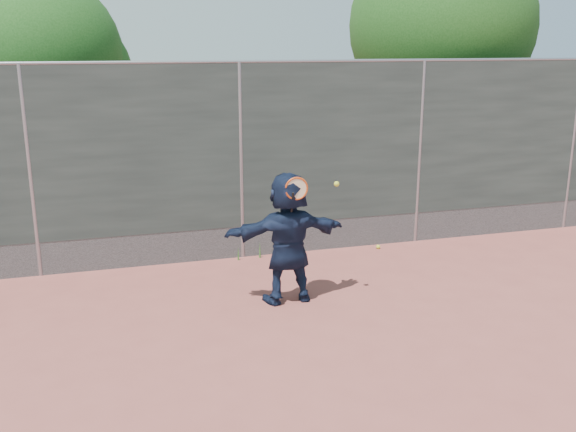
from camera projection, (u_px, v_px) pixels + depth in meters
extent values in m
plane|color=#9E4C42|center=(313.00, 357.00, 6.88)|extent=(80.00, 80.00, 0.00)
imported|color=#131D36|center=(288.00, 238.00, 8.19)|extent=(1.61, 0.56, 1.72)
sphere|color=yellow|center=(378.00, 247.00, 10.50)|extent=(0.07, 0.07, 0.07)
cube|color=#38423D|center=(241.00, 147.00, 9.67)|extent=(20.00, 0.04, 2.50)
cube|color=slate|center=(242.00, 242.00, 10.06)|extent=(20.00, 0.03, 0.50)
cylinder|color=gray|center=(239.00, 62.00, 9.34)|extent=(20.00, 0.05, 0.05)
cylinder|color=gray|center=(30.00, 174.00, 8.92)|extent=(0.06, 0.06, 3.00)
cylinder|color=gray|center=(241.00, 163.00, 9.73)|extent=(0.06, 0.06, 3.00)
cylinder|color=gray|center=(419.00, 154.00, 10.55)|extent=(0.06, 0.06, 3.00)
cylinder|color=gray|center=(572.00, 146.00, 11.36)|extent=(0.06, 0.06, 3.00)
torus|color=#C64212|center=(297.00, 189.00, 7.84)|extent=(0.29, 0.04, 0.29)
cylinder|color=beige|center=(297.00, 189.00, 7.84)|extent=(0.25, 0.02, 0.25)
cylinder|color=black|center=(292.00, 204.00, 7.90)|extent=(0.03, 0.13, 0.33)
sphere|color=yellow|center=(337.00, 184.00, 8.01)|extent=(0.07, 0.07, 0.07)
cylinder|color=#382314|center=(434.00, 143.00, 13.05)|extent=(0.28, 0.28, 2.60)
sphere|color=#23561C|center=(442.00, 26.00, 12.45)|extent=(3.60, 3.60, 3.60)
sphere|color=#23561C|center=(467.00, 45.00, 12.92)|extent=(2.52, 2.52, 2.52)
cylinder|color=#382314|center=(47.00, 164.00, 11.81)|extent=(0.28, 0.28, 2.20)
sphere|color=#23561C|center=(37.00, 57.00, 11.30)|extent=(3.00, 3.00, 3.00)
sphere|color=#23561C|center=(74.00, 73.00, 11.73)|extent=(2.10, 2.10, 2.10)
cone|color=#387226|center=(260.00, 250.00, 10.05)|extent=(0.03, 0.03, 0.26)
cone|color=#387226|center=(278.00, 246.00, 10.14)|extent=(0.03, 0.03, 0.30)
cone|color=#387226|center=(238.00, 253.00, 9.94)|extent=(0.03, 0.03, 0.22)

